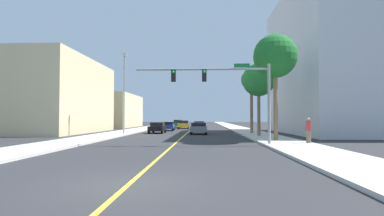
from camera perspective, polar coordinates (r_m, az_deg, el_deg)
ground at (r=51.02m, az=-0.18°, el=-4.02°), size 192.00×192.00×0.00m
sidewalk_left at (r=52.02m, az=-9.26°, el=-3.87°), size 3.75×168.00×0.15m
sidewalk_right at (r=51.32m, az=9.03°, el=-3.90°), size 3.75×168.00×0.15m
lane_marking_center at (r=51.02m, az=-0.18°, el=-4.02°), size 0.16×144.00×0.01m
building_left_near at (r=44.59m, az=-24.77°, el=2.00°), size 11.26×18.57×9.60m
building_left_far at (r=67.13m, az=-16.92°, el=-0.52°), size 14.90×17.65×6.78m
building_right_near at (r=43.59m, az=27.66°, el=7.60°), size 16.55×22.33×17.87m
traffic_signal_mast at (r=21.69m, az=6.32°, el=4.42°), size 9.45×0.36×5.61m
street_lamp at (r=35.36m, az=-12.52°, el=3.37°), size 0.56×0.28×9.09m
palm_near at (r=26.05m, az=15.22°, el=9.18°), size 3.54×3.54×8.58m
palm_mid at (r=31.80m, az=12.29°, el=5.05°), size 3.32×3.32×7.29m
palm_far at (r=37.97m, az=11.00°, el=4.96°), size 2.49×2.49×7.67m
car_blue at (r=46.35m, az=-4.51°, el=-3.35°), size 1.93×4.24×1.33m
car_green at (r=63.41m, az=-2.61°, el=-2.89°), size 1.94×4.55×1.52m
car_black at (r=39.07m, az=-6.44°, el=-3.62°), size 1.81×4.23×1.37m
car_red at (r=48.84m, az=1.28°, el=-3.25°), size 1.98×4.62×1.39m
car_yellow at (r=55.16m, az=-1.61°, el=-3.08°), size 2.16×4.65×1.45m
car_gray at (r=36.41m, az=1.24°, el=-3.74°), size 1.99×3.97×1.37m
pedestrian at (r=23.46m, az=20.87°, el=-3.88°), size 0.38×0.38×1.81m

